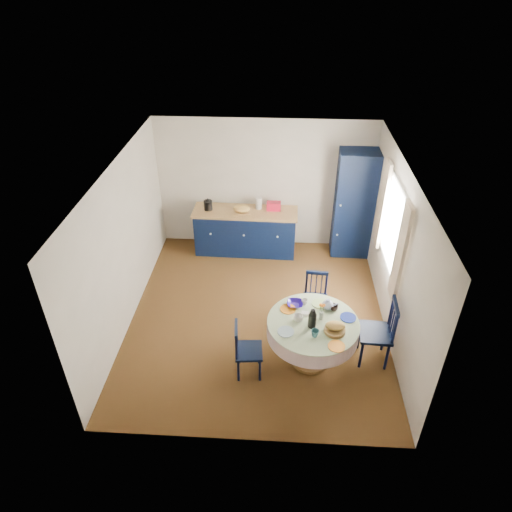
{
  "coord_description": "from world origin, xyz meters",
  "views": [
    {
      "loc": [
        0.3,
        -5.55,
        4.9
      ],
      "look_at": [
        -0.04,
        0.2,
        1.02
      ],
      "focal_mm": 32.0,
      "sensor_mm": 36.0,
      "label": 1
    }
  ],
  "objects_px": {
    "mug_a": "(298,318)",
    "dining_table": "(313,329)",
    "chair_far": "(315,298)",
    "mug_d": "(305,302)",
    "mug_b": "(315,333)",
    "cobalt_bowl": "(295,304)",
    "chair_right": "(379,332)",
    "pantry_cabinet": "(354,204)",
    "kitchen_counter": "(245,230)",
    "chair_left": "(246,350)",
    "mug_c": "(334,307)"
  },
  "relations": [
    {
      "from": "mug_a",
      "to": "dining_table",
      "type": "bearing_deg",
      "value": -2.79
    },
    {
      "from": "chair_far",
      "to": "mug_d",
      "type": "bearing_deg",
      "value": -105.04
    },
    {
      "from": "mug_b",
      "to": "cobalt_bowl",
      "type": "relative_size",
      "value": 0.49
    },
    {
      "from": "chair_right",
      "to": "cobalt_bowl",
      "type": "bearing_deg",
      "value": -97.43
    },
    {
      "from": "dining_table",
      "to": "mug_d",
      "type": "bearing_deg",
      "value": 107.86
    },
    {
      "from": "pantry_cabinet",
      "to": "cobalt_bowl",
      "type": "relative_size",
      "value": 9.11
    },
    {
      "from": "pantry_cabinet",
      "to": "kitchen_counter",
      "type": "bearing_deg",
      "value": -175.62
    },
    {
      "from": "mug_a",
      "to": "chair_left",
      "type": "bearing_deg",
      "value": -159.37
    },
    {
      "from": "mug_b",
      "to": "mug_d",
      "type": "xyz_separation_m",
      "value": [
        -0.11,
        0.63,
        -0.01
      ]
    },
    {
      "from": "pantry_cabinet",
      "to": "mug_b",
      "type": "distance_m",
      "value": 3.33
    },
    {
      "from": "chair_right",
      "to": "cobalt_bowl",
      "type": "distance_m",
      "value": 1.21
    },
    {
      "from": "mug_c",
      "to": "kitchen_counter",
      "type": "bearing_deg",
      "value": 119.14
    },
    {
      "from": "mug_c",
      "to": "chair_far",
      "type": "bearing_deg",
      "value": 107.13
    },
    {
      "from": "pantry_cabinet",
      "to": "dining_table",
      "type": "distance_m",
      "value": 3.09
    },
    {
      "from": "dining_table",
      "to": "chair_left",
      "type": "relative_size",
      "value": 1.47
    },
    {
      "from": "chair_right",
      "to": "mug_a",
      "type": "distance_m",
      "value": 1.17
    },
    {
      "from": "kitchen_counter",
      "to": "cobalt_bowl",
      "type": "xyz_separation_m",
      "value": [
        0.9,
        -2.51,
        0.33
      ]
    },
    {
      "from": "cobalt_bowl",
      "to": "mug_c",
      "type": "bearing_deg",
      "value": -6.72
    },
    {
      "from": "dining_table",
      "to": "chair_right",
      "type": "bearing_deg",
      "value": 7.12
    },
    {
      "from": "mug_b",
      "to": "cobalt_bowl",
      "type": "bearing_deg",
      "value": 112.51
    },
    {
      "from": "kitchen_counter",
      "to": "chair_far",
      "type": "bearing_deg",
      "value": -55.99
    },
    {
      "from": "dining_table",
      "to": "mug_b",
      "type": "height_order",
      "value": "dining_table"
    },
    {
      "from": "mug_a",
      "to": "mug_b",
      "type": "relative_size",
      "value": 1.18
    },
    {
      "from": "pantry_cabinet",
      "to": "mug_a",
      "type": "relative_size",
      "value": 15.88
    },
    {
      "from": "chair_left",
      "to": "mug_d",
      "type": "xyz_separation_m",
      "value": [
        0.78,
        0.61,
        0.36
      ]
    },
    {
      "from": "chair_far",
      "to": "dining_table",
      "type": "bearing_deg",
      "value": -90.49
    },
    {
      "from": "chair_far",
      "to": "cobalt_bowl",
      "type": "bearing_deg",
      "value": -114.8
    },
    {
      "from": "chair_left",
      "to": "chair_far",
      "type": "height_order",
      "value": "chair_left"
    },
    {
      "from": "chair_right",
      "to": "mug_c",
      "type": "relative_size",
      "value": 9.2
    },
    {
      "from": "chair_left",
      "to": "cobalt_bowl",
      "type": "bearing_deg",
      "value": -53.43
    },
    {
      "from": "mug_b",
      "to": "mug_c",
      "type": "bearing_deg",
      "value": 61.85
    },
    {
      "from": "chair_left",
      "to": "mug_d",
      "type": "bearing_deg",
      "value": -57.17
    },
    {
      "from": "dining_table",
      "to": "pantry_cabinet",
      "type": "bearing_deg",
      "value": 73.84
    },
    {
      "from": "mug_a",
      "to": "mug_b",
      "type": "xyz_separation_m",
      "value": [
        0.21,
        -0.28,
        -0.0
      ]
    },
    {
      "from": "kitchen_counter",
      "to": "chair_left",
      "type": "height_order",
      "value": "kitchen_counter"
    },
    {
      "from": "mug_b",
      "to": "mug_c",
      "type": "height_order",
      "value": "mug_b"
    },
    {
      "from": "chair_far",
      "to": "mug_d",
      "type": "distance_m",
      "value": 0.7
    },
    {
      "from": "chair_left",
      "to": "mug_d",
      "type": "distance_m",
      "value": 1.06
    },
    {
      "from": "pantry_cabinet",
      "to": "mug_d",
      "type": "distance_m",
      "value": 2.76
    },
    {
      "from": "pantry_cabinet",
      "to": "dining_table",
      "type": "height_order",
      "value": "pantry_cabinet"
    },
    {
      "from": "kitchen_counter",
      "to": "dining_table",
      "type": "bearing_deg",
      "value": -66.65
    },
    {
      "from": "mug_b",
      "to": "cobalt_bowl",
      "type": "height_order",
      "value": "mug_b"
    },
    {
      "from": "mug_d",
      "to": "cobalt_bowl",
      "type": "distance_m",
      "value": 0.14
    },
    {
      "from": "mug_b",
      "to": "chair_left",
      "type": "bearing_deg",
      "value": 178.56
    },
    {
      "from": "kitchen_counter",
      "to": "dining_table",
      "type": "distance_m",
      "value": 3.07
    },
    {
      "from": "pantry_cabinet",
      "to": "chair_far",
      "type": "relative_size",
      "value": 2.43
    },
    {
      "from": "mug_b",
      "to": "mug_d",
      "type": "bearing_deg",
      "value": 100.27
    },
    {
      "from": "chair_left",
      "to": "chair_right",
      "type": "distance_m",
      "value": 1.85
    },
    {
      "from": "chair_left",
      "to": "mug_b",
      "type": "height_order",
      "value": "mug_b"
    },
    {
      "from": "pantry_cabinet",
      "to": "cobalt_bowl",
      "type": "distance_m",
      "value": 2.84
    }
  ]
}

